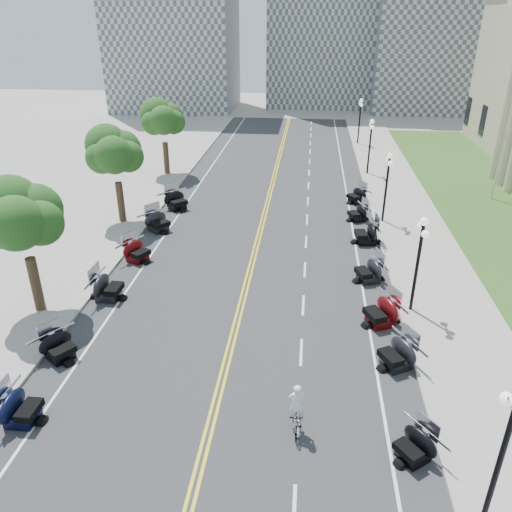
{
  "coord_description": "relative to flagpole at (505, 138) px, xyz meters",
  "views": [
    {
      "loc": [
        3.15,
        -18.21,
        13.6
      ],
      "look_at": [
        0.58,
        5.44,
        2.0
      ],
      "focal_mm": 35.0,
      "sensor_mm": 36.0,
      "label": 1
    }
  ],
  "objects": [
    {
      "name": "lane_dash_18",
      "position": [
        -14.8,
        26.0,
        -4.99
      ],
      "size": [
        0.12,
        2.0,
        0.0
      ],
      "primitive_type": "cube",
      "color": "white",
      "rests_on": "road"
    },
    {
      "name": "lane_dash_7",
      "position": [
        -14.8,
        -18.0,
        -4.99
      ],
      "size": [
        0.12,
        2.0,
        0.0
      ],
      "primitive_type": "cube",
      "color": "white",
      "rests_on": "road"
    },
    {
      "name": "lane_dash_12",
      "position": [
        -14.8,
        2.0,
        -4.99
      ],
      "size": [
        0.12,
        2.0,
        0.0
      ],
      "primitive_type": "cube",
      "color": "white",
      "rests_on": "road"
    },
    {
      "name": "lane_dash_17",
      "position": [
        -14.8,
        22.0,
        -4.99
      ],
      "size": [
        0.12,
        2.0,
        0.0
      ],
      "primitive_type": "cube",
      "color": "white",
      "rests_on": "road"
    },
    {
      "name": "street_lamp_5",
      "position": [
        -9.4,
        18.0,
        -2.4
      ],
      "size": [
        0.5,
        1.2,
        4.9
      ],
      "primitive_type": null,
      "color": "black",
      "rests_on": "sidewalk_north"
    },
    {
      "name": "lane_dash_15",
      "position": [
        -14.8,
        14.0,
        -4.99
      ],
      "size": [
        0.12,
        2.0,
        0.0
      ],
      "primitive_type": "cube",
      "color": "white",
      "rests_on": "road"
    },
    {
      "name": "edge_line_south",
      "position": [
        -24.4,
        -12.0,
        -4.99
      ],
      "size": [
        0.12,
        90.0,
        0.0
      ],
      "primitive_type": "cube",
      "color": "white",
      "rests_on": "road"
    },
    {
      "name": "tree_2",
      "position": [
        -28.0,
        -20.0,
        -0.25
      ],
      "size": [
        4.8,
        4.8,
        9.2
      ],
      "primitive_type": null,
      "color": "#235619",
      "rests_on": "sidewalk_south"
    },
    {
      "name": "motorcycle_s_7",
      "position": [
        -24.97,
        -13.9,
        -4.29
      ],
      "size": [
        2.74,
        2.74,
        1.42
      ],
      "primitive_type": null,
      "rotation": [
        0.0,
        0.0,
        1.08
      ],
      "color": "#590A0C",
      "rests_on": "road"
    },
    {
      "name": "motorcycle_n_6",
      "position": [
        -11.06,
        -19.33,
        -4.23
      ],
      "size": [
        2.9,
        2.9,
        1.53
      ],
      "primitive_type": null,
      "rotation": [
        0.0,
        0.0,
        -1.14
      ],
      "color": "#590A0C",
      "rests_on": "road"
    },
    {
      "name": "lane_dash_14",
      "position": [
        -14.8,
        10.0,
        -4.99
      ],
      "size": [
        0.12,
        2.0,
        0.0
      ],
      "primitive_type": "cube",
      "color": "white",
      "rests_on": "road"
    },
    {
      "name": "lane_dash_13",
      "position": [
        -14.8,
        6.0,
        -4.99
      ],
      "size": [
        0.12,
        2.0,
        0.0
      ],
      "primitive_type": "cube",
      "color": "white",
      "rests_on": "road"
    },
    {
      "name": "lane_dash_11",
      "position": [
        -14.8,
        -2.0,
        -4.99
      ],
      "size": [
        0.12,
        2.0,
        0.0
      ],
      "primitive_type": "cube",
      "color": "white",
      "rests_on": "road"
    },
    {
      "name": "lane_dash_6",
      "position": [
        -14.8,
        -22.0,
        -4.99
      ],
      "size": [
        0.12,
        2.0,
        0.0
      ],
      "primitive_type": "cube",
      "color": "white",
      "rests_on": "road"
    },
    {
      "name": "cyclist_rider",
      "position": [
        -14.88,
        -26.66,
        -3.16
      ],
      "size": [
        0.62,
        0.41,
        1.71
      ],
      "primitive_type": "imported",
      "rotation": [
        0.0,
        0.0,
        3.14
      ],
      "color": "white",
      "rests_on": "bicycle"
    },
    {
      "name": "lane_dash_5",
      "position": [
        -14.8,
        -26.0,
        -4.99
      ],
      "size": [
        0.12,
        2.0,
        0.0
      ],
      "primitive_type": "cube",
      "color": "white",
      "rests_on": "road"
    },
    {
      "name": "sidewalk_south",
      "position": [
        -28.5,
        -12.0,
        -4.92
      ],
      "size": [
        5.0,
        90.0,
        0.15
      ],
      "primitive_type": "cube",
      "color": "#9E9991",
      "rests_on": "ground"
    },
    {
      "name": "flagpole",
      "position": [
        0.0,
        0.0,
        0.0
      ],
      "size": [
        1.1,
        0.2,
        10.0
      ],
      "primitive_type": null,
      "color": "silver",
      "rests_on": "ground"
    },
    {
      "name": "distant_block_a",
      "position": [
        -36.0,
        40.0,
        8.0
      ],
      "size": [
        18.0,
        14.0,
        26.0
      ],
      "primitive_type": "cube",
      "color": "gray",
      "rests_on": "ground"
    },
    {
      "name": "edge_line_north",
      "position": [
        -11.6,
        -12.0,
        -4.99
      ],
      "size": [
        0.12,
        90.0,
        0.0
      ],
      "primitive_type": "cube",
      "color": "white",
      "rests_on": "road"
    },
    {
      "name": "motorcycle_n_10",
      "position": [
        -10.98,
        -1.97,
        -4.32
      ],
      "size": [
        2.7,
        2.7,
        1.36
      ],
      "primitive_type": null,
      "rotation": [
        0.0,
        0.0,
        -0.97
      ],
      "color": "black",
      "rests_on": "road"
    },
    {
      "name": "street_lamp_1",
      "position": [
        -9.4,
        -30.0,
        -2.4
      ],
      "size": [
        0.5,
        1.2,
        4.9
      ],
      "primitive_type": null,
      "color": "black",
      "rests_on": "sidewalk_north"
    },
    {
      "name": "motorcycle_n_7",
      "position": [
        -11.23,
        -14.99,
        -4.28
      ],
      "size": [
        2.64,
        2.64,
        1.44
      ],
      "primitive_type": null,
      "rotation": [
        0.0,
        0.0,
        -1.22
      ],
      "color": "black",
      "rests_on": "road"
    },
    {
      "name": "motorcycle_s_5",
      "position": [
        -25.25,
        -23.57,
        -4.33
      ],
      "size": [
        2.67,
        2.67,
        1.34
      ],
      "primitive_type": null,
      "rotation": [
        0.0,
        0.0,
        0.95
      ],
      "color": "black",
      "rests_on": "road"
    },
    {
      "name": "motorcycle_n_5",
      "position": [
        -10.76,
        -22.54,
        -4.29
      ],
      "size": [
        2.77,
        2.77,
        1.43
      ],
      "primitive_type": null,
      "rotation": [
        0.0,
        0.0,
        -1.07
      ],
      "color": "black",
      "rests_on": "road"
    },
    {
      "name": "motorcycle_n_9",
      "position": [
        -11.17,
        -5.82,
        -4.34
      ],
      "size": [
        2.45,
        2.45,
        1.32
      ],
      "primitive_type": null,
      "rotation": [
        0.0,
        0.0,
        -1.19
      ],
      "color": "black",
      "rests_on": "road"
    },
    {
      "name": "road",
      "position": [
        -18.0,
        -12.0,
        -5.0
      ],
      "size": [
        16.0,
        90.0,
        0.01
      ],
      "primitive_type": "cube",
      "color": "#333335",
      "rests_on": "ground"
    },
    {
      "name": "street_lamp_4",
      "position": [
        -9.4,
        6.0,
        -2.4
      ],
      "size": [
        0.5,
        1.2,
        4.9
      ],
      "primitive_type": null,
      "color": "black",
      "rests_on": "sidewalk_north"
    },
    {
      "name": "centerline_yellow_b",
      "position": [
        -17.88,
        -12.0,
        -4.99
      ],
      "size": [
        0.12,
        90.0,
        0.0
      ],
      "primitive_type": "cube",
      "color": "yellow",
      "rests_on": "road"
    },
    {
      "name": "distant_block_b",
      "position": [
        -14.0,
        46.0,
        10.0
      ],
      "size": [
        16.0,
        12.0,
        30.0
      ],
      "primitive_type": "cube",
      "color": "gray",
      "rests_on": "ground"
    },
    {
      "name": "lane_dash_8",
      "position": [
        -14.8,
        -14.0,
        -4.99
      ],
      "size": [
        0.12,
        2.0,
        0.0
      ],
      "primitive_type": "cube",
      "color": "white",
      "rests_on": "road"
    },
    {
      "name": "street_lamp_3",
      "position": [
        -9.4,
        -6.0,
        -2.4
      ],
      "size": [
        0.5,
        1.2,
        4.9
      ],
      "primitive_type": null,
      "color": "black",
      "rests_on": "sidewalk_north"
    },
    {
      "name": "tree_3",
      "position": [
        -28.0,
        -8.0,
        -0.25
      ],
      "size": [
        4.8,
        4.8,
        9.2
      ],
      "primitive_type": null,
      "color": "#235619",
      "rests_on": "sidewalk_south"
    },
    {
      "name": "lane_dash_10",
      "position": [
        -14.8,
        -6.0,
        -4.99
      ],
      "size": [
        0.12,
        2.0,
        0.0
      ],
      "primitive_type": "cube",
      "color": "white",
      "rests_on": "road"
    },
    {
      "name": "sidewalk_north",
      "position": [
        -7.5,
        -12.0,
        -4.92
      ],
      "size": [
        5.0,
        90.0,
        0.15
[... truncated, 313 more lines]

